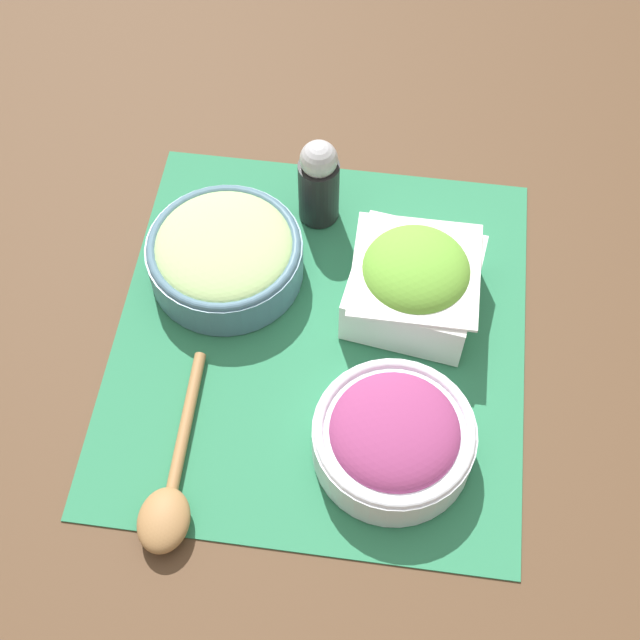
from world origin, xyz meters
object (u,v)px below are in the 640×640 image
lettuce_bowl (414,280)px  cucumber_bowl (225,254)px  pepper_shaker (319,182)px  onion_bowl (394,437)px  wooden_spoon (169,499)px

lettuce_bowl → cucumber_bowl: 0.20m
pepper_shaker → lettuce_bowl: bearing=46.7°
onion_bowl → cucumber_bowl: 0.27m
lettuce_bowl → cucumber_bowl: size_ratio=0.86×
lettuce_bowl → cucumber_bowl: bearing=-94.1°
pepper_shaker → wooden_spoon: bearing=-14.4°
lettuce_bowl → wooden_spoon: bearing=-39.2°
lettuce_bowl → onion_bowl: bearing=-1.7°
onion_bowl → pepper_shaker: pepper_shaker is taller
onion_bowl → lettuce_bowl: size_ratio=1.08×
lettuce_bowl → pepper_shaker: 0.16m
wooden_spoon → pepper_shaker: 0.38m
lettuce_bowl → cucumber_bowl: (-0.01, -0.20, -0.01)m
onion_bowl → pepper_shaker: size_ratio=1.38×
cucumber_bowl → wooden_spoon: bearing=-0.8°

